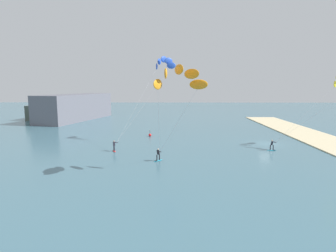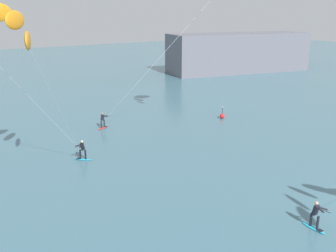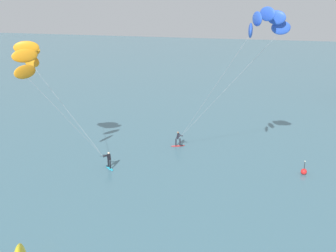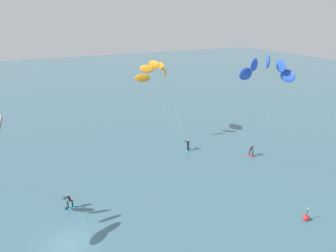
{
  "view_description": "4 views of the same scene",
  "coord_description": "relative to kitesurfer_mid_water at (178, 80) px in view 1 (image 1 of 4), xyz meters",
  "views": [
    {
      "loc": [
        -47.03,
        16.3,
        9.89
      ],
      "look_at": [
        -9.12,
        16.98,
        4.38
      ],
      "focal_mm": 29.6,
      "sensor_mm": 36.0,
      "label": 1
    },
    {
      "loc": [
        -22.72,
        -9.58,
        11.72
      ],
      "look_at": [
        -6.04,
        13.63,
        3.1
      ],
      "focal_mm": 41.05,
      "sensor_mm": 36.0,
      "label": 2
    },
    {
      "loc": [
        1.93,
        -15.81,
        16.65
      ],
      "look_at": [
        -5.46,
        17.82,
        4.84
      ],
      "focal_mm": 44.4,
      "sensor_mm": 36.0,
      "label": 3
    },
    {
      "loc": [
        20.84,
        -0.65,
        18.19
      ],
      "look_at": [
        -9.85,
        14.36,
        4.93
      ],
      "focal_mm": 30.65,
      "sensor_mm": 36.0,
      "label": 4
    }
  ],
  "objects": [
    {
      "name": "kitesurfer_mid_water",
      "position": [
        0.0,
        0.0,
        0.0
      ],
      "size": [
        8.48,
        6.47,
        12.17
      ],
      "color": "#23ADD1",
      "rests_on": "ground"
    },
    {
      "name": "marker_buoy",
      "position": [
        23.59,
        5.07,
        -10.17
      ],
      "size": [
        0.56,
        0.56,
        1.38
      ],
      "color": "red",
      "rests_on": "ground"
    },
    {
      "name": "sand_strip",
      "position": [
        16.89,
        -26.81,
        -10.39
      ],
      "size": [
        80.0,
        8.83,
        0.16
      ],
      "primitive_type": "cube",
      "color": "beige",
      "rests_on": "ground"
    },
    {
      "name": "kitesurfer_far_out",
      "position": [
        18.82,
        2.5,
        2.79
      ],
      "size": [
        11.0,
        9.86,
        15.02
      ],
      "color": "red",
      "rests_on": "ground"
    },
    {
      "name": "ground_plane",
      "position": [
        16.89,
        -15.76,
        -10.47
      ],
      "size": [
        240.0,
        240.0,
        0.0
      ],
      "primitive_type": "plane",
      "color": "#426B7A"
    },
    {
      "name": "distant_headland",
      "position": [
        54.26,
        31.91,
        -7.61
      ],
      "size": [
        34.52,
        21.44,
        7.48
      ],
      "color": "slate",
      "rests_on": "ground"
    }
  ]
}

